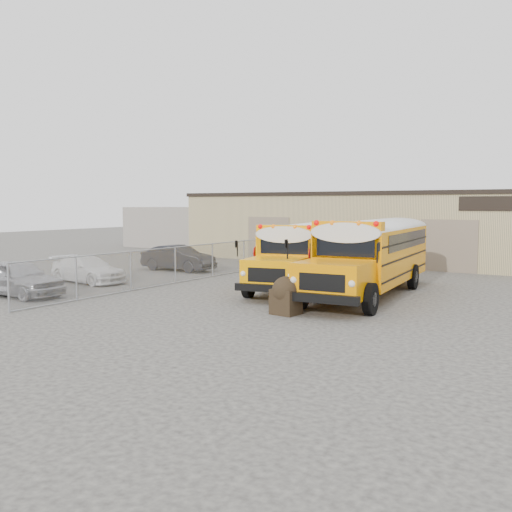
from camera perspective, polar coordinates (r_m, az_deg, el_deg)
The scene contains 10 objects.
ground at distance 22.18m, azimuth -1.31°, elevation -4.84°, with size 120.00×120.00×0.00m, color #343230.
warehouse at distance 40.03m, azimuth 14.91°, elevation 2.89°, with size 30.20×10.20×4.67m.
chainlink_fence at distance 28.03m, azimuth -8.07°, elevation -0.92°, with size 0.07×18.07×1.81m.
distant_building_left at distance 52.75m, azimuth -7.79°, elevation 2.91°, with size 8.00×6.00×3.60m, color gray.
school_bus_left at distance 33.16m, azimuth 7.79°, elevation 1.49°, with size 4.64×10.62×3.02m.
school_bus_right at distance 31.46m, azimuth 14.83°, elevation 1.43°, with size 3.78×11.37×3.27m.
tarp_bundle at distance 20.07m, azimuth 3.01°, elevation -3.91°, with size 0.99×0.99×1.35m.
car_silver at distance 25.98m, azimuth -22.75°, elevation -2.04°, with size 1.82×4.53×1.54m, color #AFAFB4.
car_white at distance 29.43m, azimuth -16.45°, elevation -1.29°, with size 1.81×4.44×1.29m, color white.
car_dark at distance 33.50m, azimuth -7.78°, elevation -0.20°, with size 1.56×4.48×1.47m, color black.
Camera 1 is at (12.21, -18.10, 3.87)m, focal length 40.00 mm.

